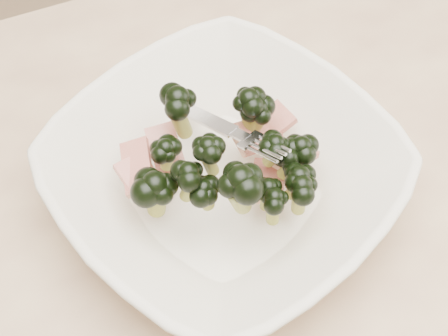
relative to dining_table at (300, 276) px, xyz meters
The scene contains 2 objects.
dining_table is the anchor object (origin of this frame).
broccoli_dish 0.17m from the dining_table, 130.22° to the left, with size 0.39×0.39×0.12m.
Camera 1 is at (-0.18, -0.22, 1.27)m, focal length 50.00 mm.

